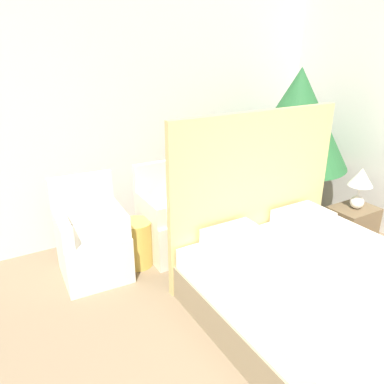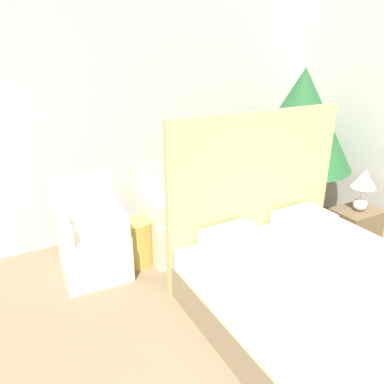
{
  "view_description": "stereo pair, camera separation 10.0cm",
  "coord_description": "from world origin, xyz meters",
  "px_view_note": "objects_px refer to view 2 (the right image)",
  "views": [
    {
      "loc": [
        -1.34,
        -0.23,
        2.1
      ],
      "look_at": [
        0.31,
        2.61,
        0.79
      ],
      "focal_mm": 35.0,
      "sensor_mm": 36.0,
      "label": 1
    },
    {
      "loc": [
        -1.26,
        -0.28,
        2.1
      ],
      "look_at": [
        0.31,
        2.61,
        0.79
      ],
      "focal_mm": 35.0,
      "sensor_mm": 36.0,
      "label": 2
    }
  ],
  "objects_px": {
    "bed": "(323,293)",
    "table_lamp": "(364,184)",
    "armchair_near_window_right": "(173,225)",
    "armchair_near_window_left": "(93,244)",
    "potted_palm": "(300,121)",
    "nightstand": "(354,229)",
    "side_table": "(137,243)"
  },
  "relations": [
    {
      "from": "armchair_near_window_left",
      "to": "armchair_near_window_right",
      "type": "height_order",
      "value": "same"
    },
    {
      "from": "potted_palm",
      "to": "table_lamp",
      "type": "relative_size",
      "value": 4.16
    },
    {
      "from": "side_table",
      "to": "bed",
      "type": "bearing_deg",
      "value": -57.99
    },
    {
      "from": "bed",
      "to": "nightstand",
      "type": "distance_m",
      "value": 1.41
    },
    {
      "from": "bed",
      "to": "side_table",
      "type": "bearing_deg",
      "value": 122.01
    },
    {
      "from": "nightstand",
      "to": "potted_palm",
      "type": "bearing_deg",
      "value": 98.72
    },
    {
      "from": "armchair_near_window_left",
      "to": "nightstand",
      "type": "height_order",
      "value": "armchair_near_window_left"
    },
    {
      "from": "armchair_near_window_left",
      "to": "nightstand",
      "type": "xyz_separation_m",
      "value": [
        2.6,
        -0.89,
        -0.08
      ]
    },
    {
      "from": "armchair_near_window_right",
      "to": "nightstand",
      "type": "relative_size",
      "value": 1.98
    },
    {
      "from": "bed",
      "to": "potted_palm",
      "type": "xyz_separation_m",
      "value": [
        1.09,
        1.54,
        0.97
      ]
    },
    {
      "from": "armchair_near_window_right",
      "to": "table_lamp",
      "type": "bearing_deg",
      "value": -26.72
    },
    {
      "from": "bed",
      "to": "nightstand",
      "type": "height_order",
      "value": "bed"
    },
    {
      "from": "potted_palm",
      "to": "table_lamp",
      "type": "bearing_deg",
      "value": -81.26
    },
    {
      "from": "armchair_near_window_left",
      "to": "table_lamp",
      "type": "height_order",
      "value": "armchair_near_window_left"
    },
    {
      "from": "bed",
      "to": "nightstand",
      "type": "xyz_separation_m",
      "value": [
        1.22,
        0.7,
        -0.06
      ]
    },
    {
      "from": "armchair_near_window_right",
      "to": "potted_palm",
      "type": "distance_m",
      "value": 1.89
    },
    {
      "from": "armchair_near_window_left",
      "to": "potted_palm",
      "type": "height_order",
      "value": "potted_palm"
    },
    {
      "from": "nightstand",
      "to": "table_lamp",
      "type": "distance_m",
      "value": 0.53
    },
    {
      "from": "bed",
      "to": "side_table",
      "type": "xyz_separation_m",
      "value": [
        -0.96,
        1.53,
        -0.06
      ]
    },
    {
      "from": "table_lamp",
      "to": "side_table",
      "type": "relative_size",
      "value": 0.93
    },
    {
      "from": "armchair_near_window_left",
      "to": "table_lamp",
      "type": "distance_m",
      "value": 2.79
    },
    {
      "from": "table_lamp",
      "to": "side_table",
      "type": "height_order",
      "value": "table_lamp"
    },
    {
      "from": "bed",
      "to": "table_lamp",
      "type": "xyz_separation_m",
      "value": [
        1.22,
        0.69,
        0.46
      ]
    },
    {
      "from": "armchair_near_window_left",
      "to": "side_table",
      "type": "relative_size",
      "value": 1.97
    },
    {
      "from": "nightstand",
      "to": "side_table",
      "type": "distance_m",
      "value": 2.33
    },
    {
      "from": "table_lamp",
      "to": "armchair_near_window_right",
      "type": "bearing_deg",
      "value": 152.64
    },
    {
      "from": "nightstand",
      "to": "table_lamp",
      "type": "relative_size",
      "value": 1.06
    },
    {
      "from": "bed",
      "to": "table_lamp",
      "type": "distance_m",
      "value": 1.48
    },
    {
      "from": "bed",
      "to": "side_table",
      "type": "distance_m",
      "value": 1.81
    },
    {
      "from": "potted_palm",
      "to": "table_lamp",
      "type": "height_order",
      "value": "potted_palm"
    },
    {
      "from": "armchair_near_window_left",
      "to": "potted_palm",
      "type": "xyz_separation_m",
      "value": [
        2.47,
        -0.05,
        0.96
      ]
    },
    {
      "from": "potted_palm",
      "to": "nightstand",
      "type": "bearing_deg",
      "value": -81.28
    }
  ]
}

